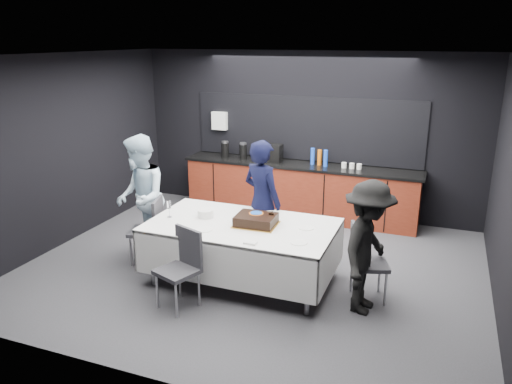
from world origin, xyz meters
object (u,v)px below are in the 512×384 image
chair_near (182,262)px  chair_left (151,226)px  cake_assembly (256,220)px  person_right (368,248)px  plate_stack (206,213)px  person_left (141,198)px  champagne_flute (169,206)px  person_center (262,201)px  party_table (242,234)px  chair_right (363,257)px

chair_near → chair_left: bearing=138.1°
cake_assembly → chair_left: size_ratio=0.58×
chair_near → person_right: size_ratio=0.60×
plate_stack → chair_near: 0.92m
person_left → champagne_flute: bearing=30.3°
chair_near → person_right: (1.99, 0.64, 0.24)m
cake_assembly → person_center: person_center is taller
party_table → person_right: bearing=-5.8°
chair_right → person_center: (-1.49, 0.62, 0.32)m
party_table → plate_stack: (-0.53, 0.06, 0.19)m
person_center → person_left: 1.69m
cake_assembly → chair_near: 1.06m
person_right → chair_left: bearing=93.1°
chair_left → person_left: person_left is taller
cake_assembly → person_right: person_right is taller
party_table → chair_left: chair_left is taller
plate_stack → chair_left: chair_left is taller
person_center → plate_stack: bearing=73.0°
party_table → champagne_flute: champagne_flute is taller
cake_assembly → person_center: bearing=104.1°
party_table → chair_near: 0.90m
cake_assembly → plate_stack: cake_assembly is taller
chair_near → party_table: bearing=62.9°
champagne_flute → person_right: size_ratio=0.15×
chair_right → person_left: (-3.10, 0.10, 0.34)m
party_table → person_left: person_left is taller
cake_assembly → champagne_flute: 1.16m
person_right → cake_assembly: bearing=90.0°
plate_stack → person_center: 0.84m
champagne_flute → person_right: person_right is taller
party_table → chair_left: (-1.38, 0.07, -0.11)m
cake_assembly → chair_right: (1.32, 0.06, -0.31)m
chair_right → person_left: bearing=178.1°
party_table → plate_stack: plate_stack is taller
chair_left → chair_near: (0.97, -0.87, 0.00)m
cake_assembly → chair_left: bearing=178.4°
chair_near → person_right: person_right is taller
party_table → person_center: 0.73m
plate_stack → person_right: (2.11, -0.22, -0.06)m
person_center → chair_near: bearing=97.6°
plate_stack → chair_right: chair_right is taller
chair_left → person_left: 0.42m
chair_right → plate_stack: bearing=-179.3°
cake_assembly → chair_right: cake_assembly is taller
cake_assembly → chair_right: bearing=2.4°
plate_stack → chair_left: bearing=179.1°
champagne_flute → chair_right: size_ratio=0.24×
cake_assembly → person_right: size_ratio=0.35×
plate_stack → cake_assembly: bearing=-2.5°
person_center → person_right: person_center is taller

